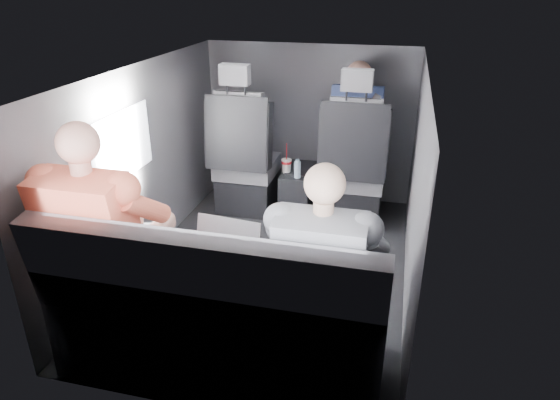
% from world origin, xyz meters
% --- Properties ---
extents(floor, '(2.60, 2.60, 0.00)m').
position_xyz_m(floor, '(0.00, 0.00, 0.00)').
color(floor, black).
rests_on(floor, ground).
extents(ceiling, '(2.60, 2.60, 0.00)m').
position_xyz_m(ceiling, '(0.00, 0.00, 1.35)').
color(ceiling, '#B2B2AD').
rests_on(ceiling, panel_back).
extents(panel_left, '(0.02, 2.60, 1.35)m').
position_xyz_m(panel_left, '(-0.90, 0.00, 0.68)').
color(panel_left, '#56565B').
rests_on(panel_left, floor).
extents(panel_right, '(0.02, 2.60, 1.35)m').
position_xyz_m(panel_right, '(0.90, 0.00, 0.68)').
color(panel_right, '#56565B').
rests_on(panel_right, floor).
extents(panel_front, '(1.80, 0.02, 1.35)m').
position_xyz_m(panel_front, '(0.00, 1.30, 0.68)').
color(panel_front, '#56565B').
rests_on(panel_front, floor).
extents(panel_back, '(1.80, 0.02, 1.35)m').
position_xyz_m(panel_back, '(0.00, -1.30, 0.68)').
color(panel_back, '#56565B').
rests_on(panel_back, floor).
extents(side_window, '(0.02, 0.75, 0.42)m').
position_xyz_m(side_window, '(-0.88, -0.30, 0.90)').
color(side_window, white).
rests_on(side_window, panel_left).
extents(seatbelt, '(0.35, 0.11, 0.59)m').
position_xyz_m(seatbelt, '(0.45, 0.67, 0.80)').
color(seatbelt, black).
rests_on(seatbelt, front_seat_right).
extents(front_seat_left, '(0.52, 0.58, 1.26)m').
position_xyz_m(front_seat_left, '(-0.45, 0.84, 0.40)').
color(front_seat_left, black).
rests_on(front_seat_left, floor).
extents(front_seat_right, '(0.52, 0.58, 1.26)m').
position_xyz_m(front_seat_right, '(0.45, 0.84, 0.40)').
color(front_seat_right, black).
rests_on(front_seat_right, floor).
extents(center_console, '(0.24, 0.48, 0.41)m').
position_xyz_m(center_console, '(0.00, 0.88, 0.20)').
color(center_console, black).
rests_on(center_console, floor).
extents(rear_bench, '(1.60, 0.57, 0.92)m').
position_xyz_m(rear_bench, '(0.00, -1.06, 0.31)').
color(rear_bench, slate).
rests_on(rear_bench, floor).
extents(soda_cup, '(0.08, 0.08, 0.25)m').
position_xyz_m(soda_cup, '(-0.08, 0.78, 0.46)').
color(soda_cup, white).
rests_on(soda_cup, center_console).
extents(water_bottle, '(0.05, 0.05, 0.15)m').
position_xyz_m(water_bottle, '(0.02, 0.70, 0.47)').
color(water_bottle, '#A4C3DE').
rests_on(water_bottle, center_console).
extents(laptop_white, '(0.36, 0.37, 0.23)m').
position_xyz_m(laptop_white, '(-0.59, -0.83, 0.63)').
color(laptop_white, silver).
rests_on(laptop_white, passenger_rear_left).
extents(laptop_silver, '(0.35, 0.32, 0.23)m').
position_xyz_m(laptop_silver, '(0.02, -0.83, 0.63)').
color(laptop_silver, '#BABABF').
rests_on(laptop_silver, rear_bench).
extents(laptop_black, '(0.37, 0.33, 0.25)m').
position_xyz_m(laptop_black, '(0.49, -0.78, 0.64)').
color(laptop_black, black).
rests_on(laptop_black, passenger_rear_right).
extents(passenger_rear_left, '(0.54, 0.66, 1.29)m').
position_xyz_m(passenger_rear_left, '(-0.59, -0.97, 0.65)').
color(passenger_rear_left, '#343439').
rests_on(passenger_rear_left, rear_bench).
extents(passenger_rear_right, '(0.48, 0.60, 1.19)m').
position_xyz_m(passenger_rear_right, '(0.50, -0.97, 0.62)').
color(passenger_rear_right, navy).
rests_on(passenger_rear_right, rear_bench).
extents(passenger_front_right, '(0.41, 0.41, 0.83)m').
position_xyz_m(passenger_front_right, '(0.42, 1.10, 0.75)').
color(passenger_front_right, navy).
rests_on(passenger_front_right, front_seat_right).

